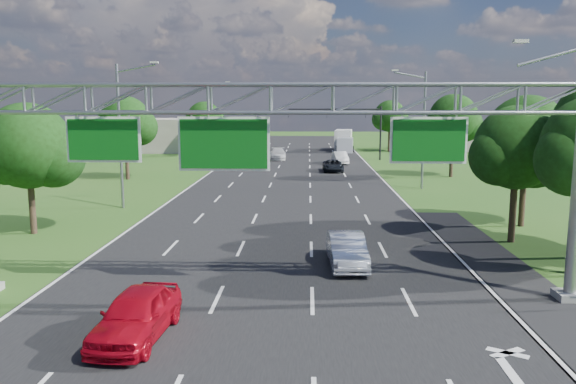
{
  "coord_description": "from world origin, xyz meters",
  "views": [
    {
      "loc": [
        1.62,
        -8.67,
        7.33
      ],
      "look_at": [
        0.75,
        15.38,
        3.52
      ],
      "focal_mm": 35.0,
      "sensor_mm": 36.0,
      "label": 1
    }
  ],
  "objects_px": {
    "sign_gantry": "(273,116)",
    "silver_sedan": "(347,250)",
    "box_truck": "(344,141)",
    "red_coupe": "(136,314)",
    "traffic_signal": "(354,120)"
  },
  "relations": [
    {
      "from": "sign_gantry",
      "to": "red_coupe",
      "type": "bearing_deg",
      "value": -134.92
    },
    {
      "from": "red_coupe",
      "to": "box_truck",
      "type": "bearing_deg",
      "value": 85.75
    },
    {
      "from": "sign_gantry",
      "to": "red_coupe",
      "type": "height_order",
      "value": "sign_gantry"
    },
    {
      "from": "red_coupe",
      "to": "traffic_signal",
      "type": "bearing_deg",
      "value": 83.28
    },
    {
      "from": "sign_gantry",
      "to": "silver_sedan",
      "type": "xyz_separation_m",
      "value": [
        3.06,
        4.16,
        -6.15
      ]
    },
    {
      "from": "traffic_signal",
      "to": "silver_sedan",
      "type": "bearing_deg",
      "value": -94.78
    },
    {
      "from": "sign_gantry",
      "to": "silver_sedan",
      "type": "height_order",
      "value": "sign_gantry"
    },
    {
      "from": "traffic_signal",
      "to": "red_coupe",
      "type": "xyz_separation_m",
      "value": [
        -11.22,
        -57.09,
        -4.38
      ]
    },
    {
      "from": "traffic_signal",
      "to": "box_truck",
      "type": "relative_size",
      "value": 1.4
    },
    {
      "from": "traffic_signal",
      "to": "box_truck",
      "type": "bearing_deg",
      "value": 91.34
    },
    {
      "from": "red_coupe",
      "to": "box_truck",
      "type": "height_order",
      "value": "box_truck"
    },
    {
      "from": "sign_gantry",
      "to": "silver_sedan",
      "type": "distance_m",
      "value": 8.03
    },
    {
      "from": "sign_gantry",
      "to": "traffic_signal",
      "type": "relative_size",
      "value": 1.92
    },
    {
      "from": "box_truck",
      "to": "red_coupe",
      "type": "bearing_deg",
      "value": -91.79
    },
    {
      "from": "red_coupe",
      "to": "silver_sedan",
      "type": "distance_m",
      "value": 10.91
    }
  ]
}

